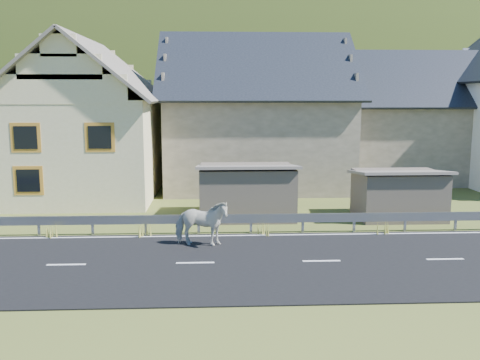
{
  "coord_description": "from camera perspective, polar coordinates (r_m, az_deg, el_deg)",
  "views": [
    {
      "loc": [
        -3.35,
        -16.18,
        5.28
      ],
      "look_at": [
        -2.38,
        4.43,
        1.95
      ],
      "focal_mm": 40.0,
      "sensor_mm": 36.0,
      "label": 1
    }
  ],
  "objects": [
    {
      "name": "ground",
      "position": [
        17.34,
        8.69,
        -8.67
      ],
      "size": [
        160.0,
        160.0,
        0.0
      ],
      "primitive_type": "plane",
      "color": "#344319",
      "rests_on": "ground"
    },
    {
      "name": "lane_markings",
      "position": [
        17.33,
        8.69,
        -8.53
      ],
      "size": [
        60.0,
        6.6,
        0.01
      ],
      "primitive_type": "cube",
      "color": "silver",
      "rests_on": "road"
    },
    {
      "name": "road",
      "position": [
        17.34,
        8.69,
        -8.61
      ],
      "size": [
        60.0,
        7.0,
        0.04
      ],
      "primitive_type": "cube",
      "color": "black",
      "rests_on": "ground"
    },
    {
      "name": "house_stone_b",
      "position": [
        35.42,
        17.86,
        7.04
      ],
      "size": [
        9.8,
        8.8,
        8.1
      ],
      "color": "gray",
      "rests_on": "ground"
    },
    {
      "name": "house_cream",
      "position": [
        28.96,
        -16.09,
        6.99
      ],
      "size": [
        7.8,
        9.8,
        8.3
      ],
      "color": "beige",
      "rests_on": "ground"
    },
    {
      "name": "horse",
      "position": [
        18.64,
        -4.14,
        -4.6
      ],
      "size": [
        1.12,
        2.02,
        1.62
      ],
      "primitive_type": "imported",
      "rotation": [
        0.0,
        0.0,
        1.44
      ],
      "color": "beige",
      "rests_on": "road"
    },
    {
      "name": "mountain",
      "position": [
        197.97,
        -0.25,
        1.84
      ],
      "size": [
        440.0,
        280.0,
        260.0
      ],
      "primitive_type": "ellipsoid",
      "color": "#1D380D",
      "rests_on": "ground"
    },
    {
      "name": "house_stone_a",
      "position": [
        31.27,
        1.64,
        7.98
      ],
      "size": [
        10.8,
        9.8,
        8.9
      ],
      "color": "gray",
      "rests_on": "ground"
    },
    {
      "name": "shed_left",
      "position": [
        23.1,
        0.71,
        -1.26
      ],
      "size": [
        4.3,
        3.3,
        2.4
      ],
      "primitive_type": "cube",
      "color": "#685A4D",
      "rests_on": "ground"
    },
    {
      "name": "guardrail",
      "position": [
        20.68,
        6.73,
        -4.08
      ],
      "size": [
        28.1,
        0.09,
        0.75
      ],
      "color": "#93969B",
      "rests_on": "ground"
    },
    {
      "name": "shed_right",
      "position": [
        23.91,
        16.54,
        -1.53
      ],
      "size": [
        3.8,
        2.9,
        2.2
      ],
      "primitive_type": "cube",
      "color": "#685A4D",
      "rests_on": "ground"
    }
  ]
}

